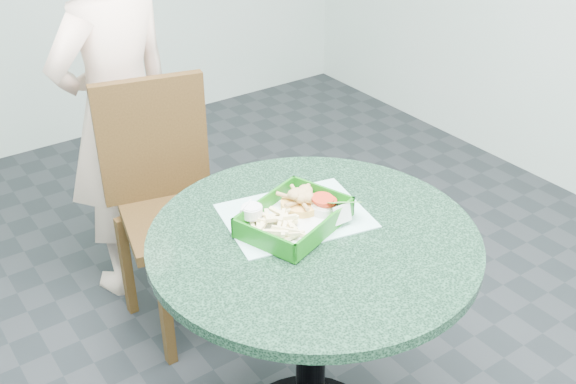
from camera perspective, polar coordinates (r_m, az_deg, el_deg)
cafe_table at (r=1.87m, az=2.08°, el=-8.43°), size 0.87×0.87×0.75m
dining_chair at (r=2.44m, az=-10.04°, el=0.06°), size 0.39×0.39×0.93m
diner_person at (r=2.58m, az=-14.05°, el=6.27°), size 0.61×0.48×1.46m
placemat at (r=1.84m, az=0.61°, el=-2.55°), size 0.43×0.35×0.00m
food_basket at (r=1.79m, az=0.53°, el=-3.01°), size 0.28×0.20×0.06m
crab_sandwich at (r=1.82m, az=1.80°, el=-1.14°), size 0.11×0.11×0.07m
fries_pile at (r=1.76m, az=-1.37°, el=-2.85°), size 0.14×0.15×0.05m
sauce_ramekin at (r=1.80m, az=-2.82°, el=-1.52°), size 0.06×0.06×0.03m
garnish_cup at (r=1.79m, az=3.84°, el=-2.11°), size 0.11×0.10×0.04m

